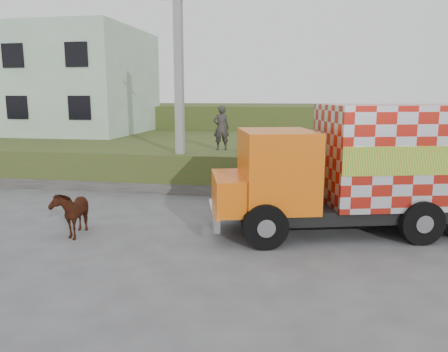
% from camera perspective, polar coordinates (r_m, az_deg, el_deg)
% --- Properties ---
extents(ground, '(120.00, 120.00, 0.00)m').
position_cam_1_polar(ground, '(12.66, -7.04, -6.67)').
color(ground, '#474749').
rests_on(ground, ground).
extents(embankment, '(40.00, 12.00, 1.50)m').
position_cam_1_polar(embankment, '(22.04, 0.74, 2.77)').
color(embankment, '#2E501A').
rests_on(embankment, ground).
extents(embankment_far, '(40.00, 12.00, 3.00)m').
position_cam_1_polar(embankment_far, '(33.80, 4.23, 6.72)').
color(embankment_far, '#2E501A').
rests_on(embankment_far, ground).
extents(retaining_strip, '(16.00, 0.50, 0.40)m').
position_cam_1_polar(retaining_strip, '(17.09, -9.23, -1.52)').
color(retaining_strip, '#595651').
rests_on(retaining_strip, ground).
extents(building, '(10.00, 8.00, 6.00)m').
position_cam_1_polar(building, '(28.60, -20.85, 11.41)').
color(building, '#AFCDB2').
rests_on(building, embankment).
extents(utility_pole, '(1.20, 0.30, 8.00)m').
position_cam_1_polar(utility_pole, '(16.80, -5.88, 11.66)').
color(utility_pole, gray).
rests_on(utility_pole, ground).
extents(cargo_truck, '(8.17, 4.45, 3.48)m').
position_cam_1_polar(cargo_truck, '(12.54, 18.79, 1.08)').
color(cargo_truck, black).
rests_on(cargo_truck, ground).
extents(cow, '(0.96, 1.61, 1.28)m').
position_cam_1_polar(cow, '(12.48, -19.25, -4.41)').
color(cow, black).
rests_on(cow, ground).
extents(pedestrian, '(0.77, 0.63, 1.82)m').
position_cam_1_polar(pedestrian, '(17.93, -0.36, 6.32)').
color(pedestrian, '#302C2B').
rests_on(pedestrian, embankment).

